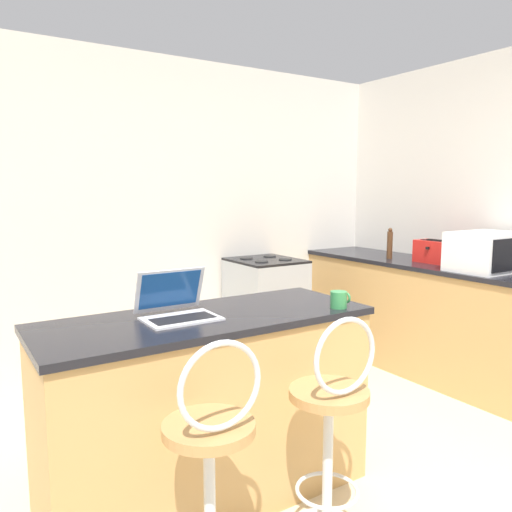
{
  "coord_description": "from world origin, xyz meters",
  "views": [
    {
      "loc": [
        -1.68,
        -1.22,
        1.52
      ],
      "look_at": [
        0.34,
        1.93,
        1.03
      ],
      "focal_mm": 35.0,
      "sensor_mm": 36.0,
      "label": 1
    }
  ],
  "objects": [
    {
      "name": "wall_back",
      "position": [
        0.0,
        2.69,
        1.3
      ],
      "size": [
        12.0,
        0.06,
        2.6
      ],
      "color": "silver",
      "rests_on": "ground_plane"
    },
    {
      "name": "breakfast_bar",
      "position": [
        -0.62,
        0.87,
        0.47
      ],
      "size": [
        1.6,
        0.62,
        0.93
      ],
      "color": "tan",
      "rests_on": "ground_plane"
    },
    {
      "name": "counter_right",
      "position": [
        1.75,
        1.08,
        0.47
      ],
      "size": [
        0.65,
        3.19,
        0.93
      ],
      "color": "tan",
      "rests_on": "ground_plane"
    },
    {
      "name": "bar_stool_near",
      "position": [
        -0.91,
        0.29,
        0.48
      ],
      "size": [
        0.4,
        0.4,
        1.02
      ],
      "color": "silver",
      "rests_on": "ground_plane"
    },
    {
      "name": "bar_stool_far",
      "position": [
        -0.34,
        0.29,
        0.48
      ],
      "size": [
        0.4,
        0.4,
        1.02
      ],
      "color": "silver",
      "rests_on": "ground_plane"
    },
    {
      "name": "laptop",
      "position": [
        -0.76,
        0.91,
        0.99
      ],
      "size": [
        0.34,
        0.29,
        0.22
      ],
      "color": "silver",
      "rests_on": "breakfast_bar"
    },
    {
      "name": "microwave",
      "position": [
        1.72,
        0.93,
        1.07
      ],
      "size": [
        0.52,
        0.39,
        0.29
      ],
      "color": "white",
      "rests_on": "counter_right"
    },
    {
      "name": "toaster",
      "position": [
        1.76,
        1.4,
        1.02
      ],
      "size": [
        0.21,
        0.32,
        0.19
      ],
      "color": "red",
      "rests_on": "counter_right"
    },
    {
      "name": "stove_range",
      "position": [
        0.7,
        2.34,
        0.46
      ],
      "size": [
        0.55,
        0.61,
        0.94
      ],
      "color": "#9EA3A8",
      "rests_on": "ground_plane"
    },
    {
      "name": "pepper_mill",
      "position": [
        1.64,
        1.79,
        1.06
      ],
      "size": [
        0.05,
        0.05,
        0.27
      ],
      "color": "#4C2D19",
      "rests_on": "counter_right"
    },
    {
      "name": "mug_green",
      "position": [
        0.01,
        0.64,
        0.97
      ],
      "size": [
        0.1,
        0.08,
        0.09
      ],
      "color": "#338447",
      "rests_on": "breakfast_bar"
    }
  ]
}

